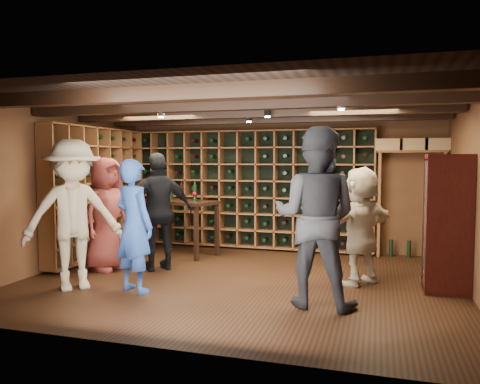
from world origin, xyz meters
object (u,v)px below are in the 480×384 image
(man_blue_shirt, at_px, (134,226))
(guest_red_floral, at_px, (106,214))
(guest_beige, at_px, (360,225))
(man_grey_suit, at_px, (315,217))
(guest_khaki, at_px, (73,215))
(guest_woman_black, at_px, (159,212))
(tasting_table, at_px, (182,207))
(display_cabinet, at_px, (447,226))

(man_blue_shirt, xyz_separation_m, guest_red_floral, (-1.01, 0.95, 0.01))
(guest_beige, bearing_deg, man_blue_shirt, -28.16)
(man_blue_shirt, distance_m, man_grey_suit, 2.33)
(guest_khaki, distance_m, guest_beige, 3.86)
(guest_woman_black, distance_m, tasting_table, 1.21)
(guest_khaki, relative_size, tasting_table, 1.37)
(man_blue_shirt, height_order, guest_red_floral, guest_red_floral)
(man_blue_shirt, height_order, guest_beige, man_blue_shirt)
(guest_woman_black, height_order, guest_khaki, guest_khaki)
(guest_beige, bearing_deg, guest_woman_black, -51.12)
(man_grey_suit, height_order, guest_beige, man_grey_suit)
(guest_woman_black, bearing_deg, display_cabinet, 135.62)
(guest_woman_black, xyz_separation_m, guest_khaki, (-0.61, -1.30, 0.08))
(guest_khaki, bearing_deg, tasting_table, 34.89)
(man_blue_shirt, relative_size, guest_woman_black, 0.95)
(display_cabinet, xyz_separation_m, guest_khaki, (-4.70, -1.23, 0.13))
(guest_woman_black, bearing_deg, guest_beige, 137.44)
(man_blue_shirt, xyz_separation_m, guest_khaki, (-0.83, -0.11, 0.13))
(man_grey_suit, relative_size, guest_red_floral, 1.20)
(tasting_table, bearing_deg, guest_beige, 0.57)
(guest_beige, bearing_deg, display_cabinet, 121.99)
(display_cabinet, height_order, guest_red_floral, display_cabinet)
(man_grey_suit, bearing_deg, guest_khaki, 9.10)
(guest_red_floral, bearing_deg, guest_beige, -74.79)
(man_blue_shirt, relative_size, man_grey_suit, 0.82)
(guest_red_floral, bearing_deg, man_blue_shirt, -122.18)
(guest_red_floral, height_order, tasting_table, guest_red_floral)
(display_cabinet, relative_size, guest_beige, 1.08)
(man_grey_suit, distance_m, guest_woman_black, 2.78)
(guest_woman_black, distance_m, guest_khaki, 1.44)
(man_blue_shirt, xyz_separation_m, man_grey_suit, (2.32, 0.08, 0.18))
(man_grey_suit, xyz_separation_m, tasting_table, (-2.70, 2.31, -0.19))
(tasting_table, bearing_deg, display_cabinet, 3.97)
(guest_red_floral, bearing_deg, man_grey_suit, -93.62)
(guest_beige, relative_size, tasting_table, 1.12)
(display_cabinet, distance_m, man_grey_suit, 1.87)
(man_grey_suit, distance_m, guest_red_floral, 3.45)
(display_cabinet, height_order, guest_woman_black, guest_woman_black)
(man_grey_suit, relative_size, guest_beige, 1.29)
(guest_khaki, height_order, guest_beige, guest_khaki)
(display_cabinet, bearing_deg, man_blue_shirt, -163.91)
(man_blue_shirt, height_order, guest_khaki, guest_khaki)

